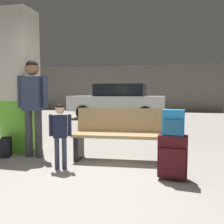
{
  "coord_description": "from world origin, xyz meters",
  "views": [
    {
      "loc": [
        1.1,
        -2.61,
        1.18
      ],
      "look_at": [
        0.18,
        1.3,
        0.85
      ],
      "focal_mm": 39.87,
      "sensor_mm": 36.0,
      "label": 1
    }
  ],
  "objects_px": {
    "structural_pillar": "(21,82)",
    "suitcase": "(173,156)",
    "backpack_dark_floor": "(6,147)",
    "parked_car_far": "(118,100)",
    "adult": "(33,98)",
    "bench": "(120,134)",
    "child": "(60,129)",
    "backpack_bright": "(173,123)"
  },
  "relations": [
    {
      "from": "child",
      "to": "parked_car_far",
      "type": "height_order",
      "value": "parked_car_far"
    },
    {
      "from": "bench",
      "to": "adult",
      "type": "distance_m",
      "value": 1.68
    },
    {
      "from": "suitcase",
      "to": "backpack_bright",
      "type": "height_order",
      "value": "backpack_bright"
    },
    {
      "from": "suitcase",
      "to": "backpack_dark_floor",
      "type": "xyz_separation_m",
      "value": [
        -2.95,
        0.55,
        -0.15
      ]
    },
    {
      "from": "child",
      "to": "parked_car_far",
      "type": "bearing_deg",
      "value": 94.82
    },
    {
      "from": "bench",
      "to": "adult",
      "type": "xyz_separation_m",
      "value": [
        -1.55,
        -0.19,
        0.63
      ]
    },
    {
      "from": "backpack_bright",
      "to": "backpack_dark_floor",
      "type": "xyz_separation_m",
      "value": [
        -2.95,
        0.55,
        -0.6
      ]
    },
    {
      "from": "structural_pillar",
      "to": "child",
      "type": "height_order",
      "value": "structural_pillar"
    },
    {
      "from": "structural_pillar",
      "to": "suitcase",
      "type": "bearing_deg",
      "value": -19.51
    },
    {
      "from": "backpack_bright",
      "to": "bench",
      "type": "bearing_deg",
      "value": 136.9
    },
    {
      "from": "backpack_bright",
      "to": "parked_car_far",
      "type": "height_order",
      "value": "parked_car_far"
    },
    {
      "from": "backpack_dark_floor",
      "to": "parked_car_far",
      "type": "relative_size",
      "value": 0.08
    },
    {
      "from": "backpack_bright",
      "to": "backpack_dark_floor",
      "type": "bearing_deg",
      "value": 169.43
    },
    {
      "from": "child",
      "to": "adult",
      "type": "relative_size",
      "value": 0.58
    },
    {
      "from": "bench",
      "to": "backpack_dark_floor",
      "type": "xyz_separation_m",
      "value": [
        -2.08,
        -0.27,
        -0.28
      ]
    },
    {
      "from": "suitcase",
      "to": "child",
      "type": "bearing_deg",
      "value": 176.98
    },
    {
      "from": "suitcase",
      "to": "parked_car_far",
      "type": "height_order",
      "value": "parked_car_far"
    },
    {
      "from": "bench",
      "to": "parked_car_far",
      "type": "xyz_separation_m",
      "value": [
        -1.39,
        6.51,
        0.36
      ]
    },
    {
      "from": "backpack_dark_floor",
      "to": "child",
      "type": "bearing_deg",
      "value": -19.64
    },
    {
      "from": "backpack_bright",
      "to": "child",
      "type": "height_order",
      "value": "child"
    },
    {
      "from": "adult",
      "to": "parked_car_far",
      "type": "height_order",
      "value": "adult"
    },
    {
      "from": "backpack_dark_floor",
      "to": "adult",
      "type": "bearing_deg",
      "value": 8.91
    },
    {
      "from": "bench",
      "to": "backpack_dark_floor",
      "type": "distance_m",
      "value": 2.11
    },
    {
      "from": "structural_pillar",
      "to": "backpack_bright",
      "type": "height_order",
      "value": "structural_pillar"
    },
    {
      "from": "bench",
      "to": "child",
      "type": "bearing_deg",
      "value": -136.84
    },
    {
      "from": "structural_pillar",
      "to": "backpack_dark_floor",
      "type": "xyz_separation_m",
      "value": [
        -0.02,
        -0.49,
        -1.2
      ]
    },
    {
      "from": "adult",
      "to": "backpack_dark_floor",
      "type": "bearing_deg",
      "value": -171.09
    },
    {
      "from": "structural_pillar",
      "to": "suitcase",
      "type": "relative_size",
      "value": 4.56
    },
    {
      "from": "bench",
      "to": "parked_car_far",
      "type": "bearing_deg",
      "value": 102.06
    },
    {
      "from": "backpack_bright",
      "to": "child",
      "type": "distance_m",
      "value": 1.67
    },
    {
      "from": "structural_pillar",
      "to": "adult",
      "type": "height_order",
      "value": "structural_pillar"
    },
    {
      "from": "suitcase",
      "to": "backpack_bright",
      "type": "bearing_deg",
      "value": -90.54
    },
    {
      "from": "bench",
      "to": "backpack_bright",
      "type": "distance_m",
      "value": 1.24
    },
    {
      "from": "bench",
      "to": "structural_pillar",
      "type": "bearing_deg",
      "value": 173.92
    },
    {
      "from": "structural_pillar",
      "to": "bench",
      "type": "height_order",
      "value": "structural_pillar"
    },
    {
      "from": "child",
      "to": "backpack_dark_floor",
      "type": "distance_m",
      "value": 1.45
    },
    {
      "from": "suitcase",
      "to": "child",
      "type": "distance_m",
      "value": 1.69
    },
    {
      "from": "structural_pillar",
      "to": "suitcase",
      "type": "xyz_separation_m",
      "value": [
        2.93,
        -1.04,
        -1.05
      ]
    },
    {
      "from": "structural_pillar",
      "to": "bench",
      "type": "relative_size",
      "value": 1.68
    },
    {
      "from": "structural_pillar",
      "to": "backpack_bright",
      "type": "bearing_deg",
      "value": -19.51
    },
    {
      "from": "bench",
      "to": "parked_car_far",
      "type": "distance_m",
      "value": 6.67
    },
    {
      "from": "parked_car_far",
      "to": "adult",
      "type": "bearing_deg",
      "value": -91.37
    }
  ]
}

